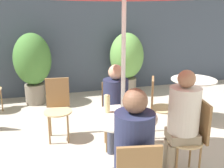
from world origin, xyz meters
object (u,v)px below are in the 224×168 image
object	(u,v)px
seated_person_0	(134,148)
seated_person_2	(116,101)
bistro_chair_1	(194,132)
bistro_chair_2	(115,109)
cafe_table_near	(123,132)
cafe_table_far	(193,90)
bistro_chair_4	(58,103)
beer_glass_1	(143,109)
potted_plant_1	(127,59)
seated_person_1	(183,116)
beer_glass_0	(107,104)
potted_plant_0	(33,63)
bistro_chair_5	(158,102)

from	to	relation	value
seated_person_0	seated_person_2	size ratio (longest dim) A/B	1.07
bistro_chair_1	bistro_chair_2	world-z (taller)	same
cafe_table_near	cafe_table_far	xyz separation A→B (m)	(1.62, 1.16, -0.00)
bistro_chair_4	beer_glass_1	xyz separation A→B (m)	(0.77, -1.31, 0.31)
cafe_table_far	potted_plant_1	xyz separation A→B (m)	(-0.50, 1.87, 0.22)
seated_person_0	bistro_chair_2	bearing A→B (deg)	-90.00
bistro_chair_2	seated_person_1	bearing A→B (deg)	-50.75
seated_person_0	beer_glass_1	bearing A→B (deg)	-108.14
seated_person_0	beer_glass_0	distance (m)	0.81
seated_person_1	beer_glass_0	bearing A→B (deg)	-99.39
potted_plant_0	seated_person_2	bearing A→B (deg)	-65.42
beer_glass_1	potted_plant_0	bearing A→B (deg)	110.26
cafe_table_near	beer_glass_0	size ratio (longest dim) A/B	3.79
beer_glass_1	potted_plant_1	size ratio (longest dim) A/B	0.13
bistro_chair_5	cafe_table_far	bearing A→B (deg)	-43.85
seated_person_1	beer_glass_1	size ratio (longest dim) A/B	6.73
seated_person_0	potted_plant_1	xyz separation A→B (m)	(1.25, 3.68, 0.04)
seated_person_1	seated_person_2	world-z (taller)	seated_person_1
cafe_table_near	beer_glass_0	bearing A→B (deg)	128.44
bistro_chair_2	beer_glass_1	xyz separation A→B (m)	(0.04, -0.86, 0.31)
potted_plant_1	seated_person_0	bearing A→B (deg)	-108.75
bistro_chair_2	beer_glass_0	bearing A→B (deg)	-103.17
bistro_chair_2	seated_person_1	xyz separation A→B (m)	(0.49, -0.91, 0.20)
bistro_chair_1	potted_plant_0	size ratio (longest dim) A/B	0.62
cafe_table_near	seated_person_1	xyz separation A→B (m)	(0.64, -0.12, 0.16)
cafe_table_far	bistro_chair_5	xyz separation A→B (m)	(-0.78, -0.30, -0.04)
bistro_chair_5	seated_person_0	size ratio (longest dim) A/B	0.71
seated_person_2	beer_glass_1	bearing A→B (deg)	-73.70
bistro_chair_1	seated_person_0	size ratio (longest dim) A/B	0.71
beer_glass_0	bistro_chair_1	bearing A→B (deg)	-18.89
seated_person_0	beer_glass_0	bearing A→B (deg)	-78.81
bistro_chair_2	cafe_table_far	bearing A→B (deg)	25.08
cafe_table_near	bistro_chair_2	world-z (taller)	bistro_chair_2
seated_person_2	beer_glass_0	xyz separation A→B (m)	(-0.25, -0.48, 0.15)
cafe_table_near	beer_glass_0	world-z (taller)	beer_glass_0
seated_person_1	potted_plant_1	world-z (taller)	potted_plant_1
bistro_chair_1	seated_person_0	xyz separation A→B (m)	(-0.91, -0.49, 0.21)
potted_plant_0	beer_glass_1	bearing A→B (deg)	-69.74
beer_glass_0	beer_glass_1	distance (m)	0.40
bistro_chair_4	bistro_chair_5	xyz separation A→B (m)	(1.42, -0.37, 0.00)
bistro_chair_5	potted_plant_0	xyz separation A→B (m)	(-1.74, 2.01, 0.31)
bistro_chair_4	bistro_chair_1	bearing A→B (deg)	-38.54
cafe_table_far	beer_glass_0	xyz separation A→B (m)	(-1.75, -1.00, 0.28)
bistro_chair_2	bistro_chair_5	world-z (taller)	same
cafe_table_near	potted_plant_1	size ratio (longest dim) A/B	0.55
bistro_chair_1	seated_person_0	distance (m)	1.06
bistro_chair_1	seated_person_1	xyz separation A→B (m)	(-0.14, 0.03, 0.20)
bistro_chair_2	bistro_chair_5	size ratio (longest dim) A/B	1.00
bistro_chair_1	seated_person_1	distance (m)	0.25
seated_person_1	potted_plant_1	xyz separation A→B (m)	(0.48, 3.16, 0.05)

